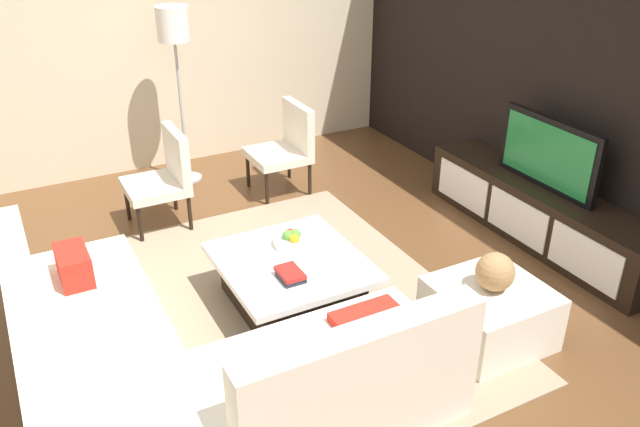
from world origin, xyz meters
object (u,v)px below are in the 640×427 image
coffee_table (292,281)px  accent_chair_far (287,143)px  book_stack (290,275)px  media_console (538,213)px  floor_lamp (174,37)px  television (548,154)px  accent_chair_near (165,173)px  sectional_couch (180,365)px  fruit_bowl (292,240)px  decorative_ball (495,272)px  ottoman (489,313)px

coffee_table → accent_chair_far: (-1.83, 0.83, 0.29)m
book_stack → media_console: bearing=93.0°
floor_lamp → accent_chair_far: (0.69, 0.82, -0.99)m
television → accent_chair_near: bearing=-123.0°
television → sectional_couch: (0.50, -3.30, -0.52)m
fruit_bowl → decorative_ball: bearing=38.2°
media_console → accent_chair_far: bearing=-142.9°
coffee_table → accent_chair_far: bearing=155.6°
accent_chair_near → ottoman: (2.65, 1.44, -0.29)m
sectional_couch → book_stack: (-0.38, 0.90, 0.14)m
coffee_table → decorative_ball: size_ratio=4.11×
accent_chair_near → floor_lamp: 1.37m
media_console → decorative_ball: decorative_ball is taller
floor_lamp → television: bearing=41.1°
accent_chair_far → sectional_couch: bearing=-41.1°
media_console → decorative_ball: size_ratio=9.09×
television → accent_chair_near: (-1.77, -2.73, -0.31)m
television → accent_chair_far: (-1.93, -1.47, -0.31)m
television → book_stack: television is taller
sectional_couch → floor_lamp: 3.50m
sectional_couch → accent_chair_far: (-2.44, 1.84, 0.21)m
floor_lamp → book_stack: 2.95m
television → sectional_couch: size_ratio=0.43×
sectional_couch → ottoman: bearing=79.6°
accent_chair_near → ottoman: 3.03m
accent_chair_far → decorative_ball: bearing=-0.5°
book_stack → floor_lamp: bearing=177.5°
fruit_bowl → decorative_ball: decorative_ball is taller
media_console → decorative_ball: 1.58m
ottoman → fruit_bowl: bearing=-141.8°
media_console → television: 0.55m
television → sectional_couch: television is taller
sectional_couch → decorative_ball: sectional_couch is taller
floor_lamp → sectional_couch: bearing=-18.0°
floor_lamp → decorative_ball: size_ratio=6.78×
media_console → sectional_couch: size_ratio=0.98×
decorative_ball → book_stack: bearing=-123.9°
coffee_table → fruit_bowl: bearing=151.4°
television → decorative_ball: 1.58m
book_stack → ottoman: bearing=56.1°
sectional_couch → accent_chair_near: bearing=165.8°
media_console → decorative_ball: bearing=-55.8°
sectional_couch → television: bearing=98.7°
television → accent_chair_near: size_ratio=1.18×
ottoman → book_stack: bearing=-123.9°
television → accent_chair_near: television is taller
television → decorative_ball: television is taller
floor_lamp → accent_chair_far: 1.46m
television → floor_lamp: floor_lamp is taller
media_console → decorative_ball: (0.88, -1.29, 0.28)m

